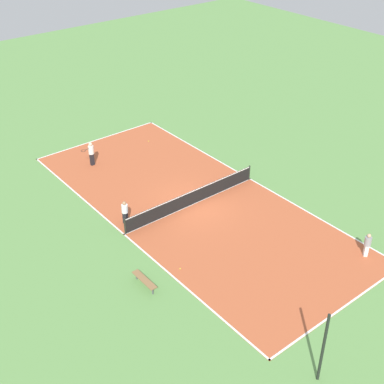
{
  "coord_description": "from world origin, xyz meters",
  "views": [
    {
      "loc": [
        16.76,
        20.89,
        17.7
      ],
      "look_at": [
        0.0,
        0.0,
        0.9
      ],
      "focal_mm": 50.0,
      "sensor_mm": 36.0,
      "label": 1
    }
  ],
  "objects_px": {
    "player_near_white": "(125,211)",
    "player_far_white": "(91,152)",
    "tennis_ball_near_net": "(149,141)",
    "tennis_ball_left_sideline": "(180,269)",
    "tennis_net": "(192,197)",
    "fence_post_back_right": "(323,348)",
    "bench": "(144,280)",
    "player_baseline_gray": "(367,244)"
  },
  "relations": [
    {
      "from": "tennis_ball_near_net",
      "to": "tennis_ball_left_sideline",
      "type": "bearing_deg",
      "value": 61.47
    },
    {
      "from": "bench",
      "to": "tennis_ball_left_sideline",
      "type": "relative_size",
      "value": 24.6
    },
    {
      "from": "tennis_ball_near_net",
      "to": "fence_post_back_right",
      "type": "relative_size",
      "value": 0.02
    },
    {
      "from": "player_baseline_gray",
      "to": "player_near_white",
      "type": "height_order",
      "value": "player_near_white"
    },
    {
      "from": "player_far_white",
      "to": "bench",
      "type": "bearing_deg",
      "value": 66.02
    },
    {
      "from": "player_baseline_gray",
      "to": "player_near_white",
      "type": "distance_m",
      "value": 13.18
    },
    {
      "from": "player_near_white",
      "to": "fence_post_back_right",
      "type": "relative_size",
      "value": 0.41
    },
    {
      "from": "bench",
      "to": "player_baseline_gray",
      "type": "bearing_deg",
      "value": 63.03
    },
    {
      "from": "tennis_net",
      "to": "tennis_ball_left_sideline",
      "type": "xyz_separation_m",
      "value": [
        4.2,
        4.27,
        -0.47
      ]
    },
    {
      "from": "player_near_white",
      "to": "player_far_white",
      "type": "xyz_separation_m",
      "value": [
        -1.94,
        -7.17,
        0.15
      ]
    },
    {
      "from": "player_far_white",
      "to": "tennis_ball_left_sideline",
      "type": "bearing_deg",
      "value": 75.38
    },
    {
      "from": "tennis_ball_near_net",
      "to": "player_baseline_gray",
      "type": "bearing_deg",
      "value": 94.07
    },
    {
      "from": "player_baseline_gray",
      "to": "tennis_ball_left_sideline",
      "type": "xyz_separation_m",
      "value": [
        8.24,
        -5.18,
        -0.73
      ]
    },
    {
      "from": "player_far_white",
      "to": "tennis_ball_left_sideline",
      "type": "relative_size",
      "value": 24.75
    },
    {
      "from": "bench",
      "to": "player_far_white",
      "type": "xyz_separation_m",
      "value": [
        -4.1,
        -12.22,
        0.6
      ]
    },
    {
      "from": "tennis_net",
      "to": "tennis_ball_near_net",
      "type": "relative_size",
      "value": 140.29
    },
    {
      "from": "tennis_ball_near_net",
      "to": "fence_post_back_right",
      "type": "distance_m",
      "value": 22.64
    },
    {
      "from": "player_near_white",
      "to": "player_far_white",
      "type": "bearing_deg",
      "value": -37.16
    },
    {
      "from": "player_baseline_gray",
      "to": "fence_post_back_right",
      "type": "bearing_deg",
      "value": 156.97
    },
    {
      "from": "tennis_net",
      "to": "player_far_white",
      "type": "xyz_separation_m",
      "value": [
        2.21,
        -8.03,
        0.46
      ]
    },
    {
      "from": "player_baseline_gray",
      "to": "tennis_ball_near_net",
      "type": "relative_size",
      "value": 20.28
    },
    {
      "from": "tennis_ball_near_net",
      "to": "fence_post_back_right",
      "type": "bearing_deg",
      "value": 72.59
    },
    {
      "from": "player_near_white",
      "to": "tennis_net",
      "type": "bearing_deg",
      "value": -123.77
    },
    {
      "from": "player_baseline_gray",
      "to": "fence_post_back_right",
      "type": "height_order",
      "value": "fence_post_back_right"
    },
    {
      "from": "player_near_white",
      "to": "fence_post_back_right",
      "type": "bearing_deg",
      "value": 158.63
    },
    {
      "from": "bench",
      "to": "player_near_white",
      "type": "distance_m",
      "value": 5.51
    },
    {
      "from": "tennis_net",
      "to": "bench",
      "type": "relative_size",
      "value": 5.7
    },
    {
      "from": "bench",
      "to": "player_near_white",
      "type": "relative_size",
      "value": 1.15
    },
    {
      "from": "player_far_white",
      "to": "fence_post_back_right",
      "type": "xyz_separation_m",
      "value": [
        1.78,
        21.04,
        0.78
      ]
    },
    {
      "from": "player_baseline_gray",
      "to": "tennis_net",
      "type": "bearing_deg",
      "value": 66.25
    },
    {
      "from": "tennis_net",
      "to": "player_far_white",
      "type": "bearing_deg",
      "value": -74.61
    },
    {
      "from": "player_baseline_gray",
      "to": "player_far_white",
      "type": "bearing_deg",
      "value": 62.78
    },
    {
      "from": "tennis_net",
      "to": "player_baseline_gray",
      "type": "distance_m",
      "value": 10.28
    },
    {
      "from": "player_near_white",
      "to": "fence_post_back_right",
      "type": "height_order",
      "value": "fence_post_back_right"
    },
    {
      "from": "bench",
      "to": "fence_post_back_right",
      "type": "relative_size",
      "value": 0.47
    },
    {
      "from": "tennis_net",
      "to": "fence_post_back_right",
      "type": "distance_m",
      "value": 13.66
    },
    {
      "from": "bench",
      "to": "player_baseline_gray",
      "type": "height_order",
      "value": "player_baseline_gray"
    },
    {
      "from": "tennis_net",
      "to": "tennis_ball_near_net",
      "type": "xyz_separation_m",
      "value": [
        -2.76,
        -8.53,
        -0.47
      ]
    },
    {
      "from": "tennis_ball_left_sideline",
      "to": "player_far_white",
      "type": "bearing_deg",
      "value": -99.18
    },
    {
      "from": "bench",
      "to": "fence_post_back_right",
      "type": "bearing_deg",
      "value": 14.7
    },
    {
      "from": "tennis_net",
      "to": "player_near_white",
      "type": "xyz_separation_m",
      "value": [
        4.15,
        -0.86,
        0.31
      ]
    },
    {
      "from": "player_far_white",
      "to": "tennis_ball_near_net",
      "type": "xyz_separation_m",
      "value": [
        -4.97,
        -0.5,
        -0.93
      ]
    }
  ]
}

